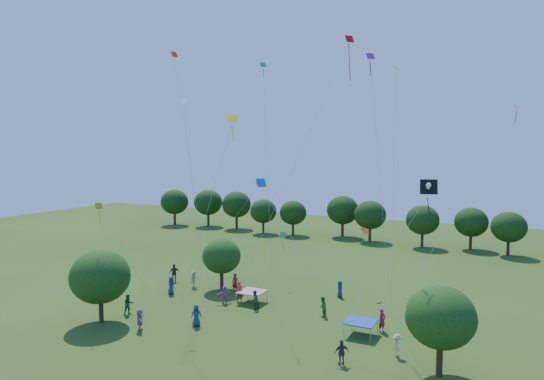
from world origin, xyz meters
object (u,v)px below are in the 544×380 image
at_px(near_tree_east, 441,317).
at_px(red_high_kite, 329,89).
at_px(pirate_kite, 427,190).
at_px(tent_blue, 361,322).
at_px(near_tree_west, 100,277).
at_px(near_tree_north, 222,256).
at_px(tent_red_stripe, 252,292).

xyz_separation_m(near_tree_east, red_high_kite, (-10.09, 7.61, 15.16)).
bearing_deg(pirate_kite, tent_blue, 170.24).
height_order(near_tree_west, red_high_kite, red_high_kite).
bearing_deg(near_tree_north, pirate_kite, -17.52).
height_order(near_tree_north, pirate_kite, pirate_kite).
xyz_separation_m(near_tree_north, pirate_kite, (20.61, -6.50, 7.87)).
bearing_deg(red_high_kite, near_tree_west, -147.33).
xyz_separation_m(pirate_kite, red_high_kite, (-8.55, 4.13, 7.63)).
height_order(near_tree_east, tent_blue, near_tree_east).
distance_m(near_tree_west, tent_red_stripe, 13.30).
relative_size(tent_red_stripe, tent_blue, 1.00).
bearing_deg(tent_blue, tent_red_stripe, 163.82).
relative_size(near_tree_north, tent_red_stripe, 2.33).
height_order(tent_blue, pirate_kite, pirate_kite).
bearing_deg(pirate_kite, near_tree_east, -66.18).
distance_m(near_tree_west, tent_blue, 20.84).
height_order(near_tree_north, red_high_kite, red_high_kite).
distance_m(near_tree_west, near_tree_north, 12.92).
xyz_separation_m(tent_blue, red_high_kite, (-3.90, 3.33, 17.83)).
height_order(near_tree_west, near_tree_north, near_tree_west).
xyz_separation_m(near_tree_west, near_tree_north, (3.59, 12.40, -0.41)).
relative_size(near_tree_east, tent_red_stripe, 2.56).
xyz_separation_m(near_tree_north, red_high_kite, (12.05, -2.37, 15.50)).
height_order(tent_red_stripe, pirate_kite, pirate_kite).
bearing_deg(red_high_kite, near_tree_north, 168.87).
relative_size(tent_red_stripe, pirate_kite, 0.21).
bearing_deg(red_high_kite, tent_red_stripe, -179.17).
height_order(tent_red_stripe, tent_blue, same).
relative_size(tent_blue, pirate_kite, 0.21).
xyz_separation_m(near_tree_north, near_tree_east, (22.14, -9.98, 0.34)).
relative_size(near_tree_west, tent_red_stripe, 2.70).
bearing_deg(pirate_kite, tent_red_stripe, 165.68).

